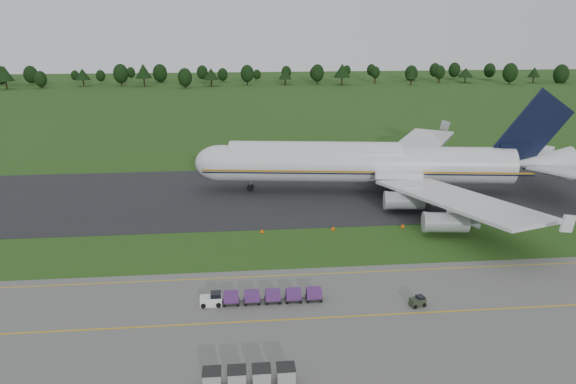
{
  "coord_description": "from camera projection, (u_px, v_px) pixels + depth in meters",
  "views": [
    {
      "loc": [
        -8.81,
        -81.09,
        34.48
      ],
      "look_at": [
        -0.6,
        2.0,
        8.52
      ],
      "focal_mm": 35.0,
      "sensor_mm": 36.0,
      "label": 1
    }
  ],
  "objects": [
    {
      "name": "ground",
      "position": [
        293.0,
        247.0,
        88.12
      ],
      "size": [
        600.0,
        600.0,
        0.0
      ],
      "primitive_type": "plane",
      "color": "#234715",
      "rests_on": "ground"
    },
    {
      "name": "apron",
      "position": [
        330.0,
        380.0,
        55.8
      ],
      "size": [
        300.0,
        52.0,
        0.06
      ],
      "primitive_type": "cube",
      "color": "#60605B",
      "rests_on": "ground"
    },
    {
      "name": "taxiway",
      "position": [
        278.0,
        194.0,
        114.71
      ],
      "size": [
        300.0,
        40.0,
        0.08
      ],
      "primitive_type": "cube",
      "color": "black",
      "rests_on": "ground"
    },
    {
      "name": "apron_markings",
      "position": [
        319.0,
        341.0,
        62.46
      ],
      "size": [
        300.0,
        30.2,
        0.01
      ],
      "color": "gold",
      "rests_on": "apron"
    },
    {
      "name": "tree_line",
      "position": [
        225.0,
        74.0,
        295.15
      ],
      "size": [
        527.77,
        21.73,
        11.99
      ],
      "color": "black",
      "rests_on": "ground"
    },
    {
      "name": "aircraft",
      "position": [
        372.0,
        163.0,
        114.16
      ],
      "size": [
        77.17,
        74.28,
        21.59
      ],
      "color": "silver",
      "rests_on": "ground"
    },
    {
      "name": "baggage_train",
      "position": [
        260.0,
        297.0,
        70.65
      ],
      "size": [
        15.41,
        1.64,
        1.57
      ],
      "color": "white",
      "rests_on": "apron"
    },
    {
      "name": "utility_cart",
      "position": [
        417.0,
        302.0,
        69.95
      ],
      "size": [
        2.1,
        1.57,
        1.03
      ],
      "color": "#272F21",
      "rests_on": "apron"
    },
    {
      "name": "uld_row",
      "position": [
        249.0,
        377.0,
        54.75
      ],
      "size": [
        9.06,
        1.86,
        1.84
      ],
      "color": "#9C9C9C",
      "rests_on": "apron"
    },
    {
      "name": "edge_markers",
      "position": [
        368.0,
        228.0,
        95.48
      ],
      "size": [
        36.72,
        0.3,
        0.6
      ],
      "color": "#FF5408",
      "rests_on": "ground"
    }
  ]
}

